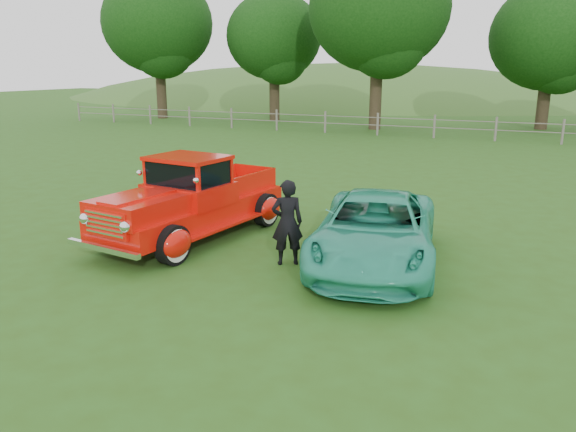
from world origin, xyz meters
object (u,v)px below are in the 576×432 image
at_px(tree_near_east, 551,37).
at_px(tree_near_west, 379,8).
at_px(tree_mid_west, 274,37).
at_px(red_pickup, 192,201).
at_px(man, 287,222).
at_px(tree_far_west, 157,24).
at_px(teal_sedan, 375,231).

bearing_deg(tree_near_east, tree_near_west, -156.04).
relative_size(tree_mid_west, red_pickup, 1.64).
xyz_separation_m(tree_mid_west, red_pickup, (10.43, -25.92, -4.75)).
bearing_deg(red_pickup, man, -8.20).
height_order(red_pickup, man, red_pickup).
xyz_separation_m(tree_far_west, tree_near_east, (25.00, 3.00, -1.24)).
distance_m(red_pickup, teal_sedan, 4.03).
bearing_deg(man, tree_mid_west, -95.88).
bearing_deg(man, tree_near_east, -130.15).
relative_size(tree_near_east, teal_sedan, 1.80).
height_order(tree_near_west, red_pickup, tree_near_west).
bearing_deg(teal_sedan, tree_near_west, 95.10).
bearing_deg(red_pickup, tree_mid_west, 119.30).
xyz_separation_m(tree_near_east, red_pickup, (-6.57, -26.92, -4.45)).
xyz_separation_m(teal_sedan, man, (-1.48, -0.67, 0.16)).
bearing_deg(tree_near_west, teal_sedan, -74.31).
xyz_separation_m(tree_far_west, man, (20.97, -24.63, -5.68)).
relative_size(tree_far_west, tree_near_east, 1.19).
distance_m(tree_far_west, tree_mid_west, 8.30).
xyz_separation_m(tree_near_west, red_pickup, (2.43, -22.92, -6.00)).
bearing_deg(tree_far_west, tree_mid_west, 14.04).
bearing_deg(tree_mid_west, tree_far_west, -165.96).
bearing_deg(teal_sedan, red_pickup, 168.85).
distance_m(tree_near_west, red_pickup, 23.81).
height_order(tree_near_east, man, tree_near_east).
xyz_separation_m(red_pickup, teal_sedan, (4.02, -0.04, -0.15)).
bearing_deg(tree_near_west, tree_far_west, 176.42).
height_order(tree_far_west, red_pickup, tree_far_west).
relative_size(tree_near_east, man, 5.20).
xyz_separation_m(red_pickup, man, (2.55, -0.71, 0.01)).
xyz_separation_m(tree_mid_west, tree_near_west, (8.00, -3.00, 1.25)).
bearing_deg(teal_sedan, man, -166.12).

